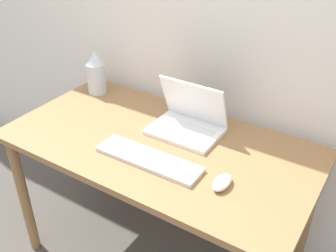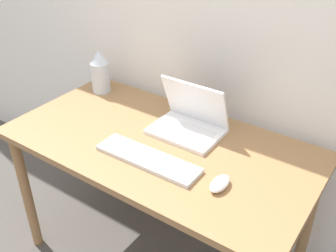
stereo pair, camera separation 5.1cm
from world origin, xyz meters
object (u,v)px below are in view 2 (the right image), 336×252
at_px(laptop, 189,121).
at_px(vase, 100,72).
at_px(keyboard, 148,159).
at_px(mouse, 220,184).

xyz_separation_m(laptop, vase, (-0.60, 0.07, 0.06)).
bearing_deg(laptop, keyboard, -93.38).
bearing_deg(vase, mouse, -20.68).
height_order(laptop, keyboard, laptop).
bearing_deg(vase, keyboard, -31.58).
distance_m(keyboard, mouse, 0.31).
distance_m(keyboard, vase, 0.69).
distance_m(laptop, vase, 0.61).
bearing_deg(vase, laptop, -6.94).
bearing_deg(laptop, mouse, -41.74).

